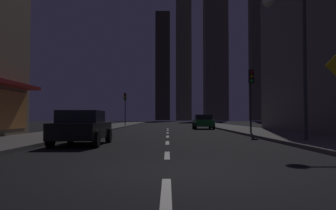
# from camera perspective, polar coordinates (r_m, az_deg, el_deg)

# --- Properties ---
(ground_plane) EXTENTS (78.00, 136.00, 0.10)m
(ground_plane) POSITION_cam_1_polar(r_m,az_deg,el_deg) (39.47, 0.00, -3.82)
(ground_plane) COLOR black
(sidewalk_right) EXTENTS (4.00, 76.00, 0.15)m
(sidewalk_right) POSITION_cam_1_polar(r_m,az_deg,el_deg) (40.07, 10.08, -3.58)
(sidewalk_right) COLOR #605E59
(sidewalk_right) RESTS_ON ground
(sidewalk_left) EXTENTS (4.00, 76.00, 0.15)m
(sidewalk_left) POSITION_cam_1_polar(r_m,az_deg,el_deg) (40.08, -10.08, -3.58)
(sidewalk_left) COLOR #605E59
(sidewalk_left) RESTS_ON ground
(lane_marking_center) EXTENTS (0.16, 33.40, 0.01)m
(lane_marking_center) POSITION_cam_1_polar(r_m,az_deg,el_deg) (21.08, -0.03, -5.19)
(lane_marking_center) COLOR silver
(lane_marking_center) RESTS_ON ground
(skyscraper_distant_tall) EXTENTS (6.23, 8.26, 46.60)m
(skyscraper_distant_tall) POSITION_cam_1_polar(r_m,az_deg,el_deg) (152.58, -0.81, 6.28)
(skyscraper_distant_tall) COLOR #302E24
(skyscraper_distant_tall) RESTS_ON ground
(skyscraper_distant_mid) EXTENTS (6.00, 7.77, 51.42)m
(skyscraper_distant_mid) POSITION_cam_1_polar(r_m,az_deg,el_deg) (142.20, 2.59, 7.88)
(skyscraper_distant_mid) COLOR brown
(skyscraper_distant_mid) RESTS_ON ground
(skyscraper_distant_short) EXTENTS (8.08, 8.56, 46.99)m
(skyscraper_distant_short) POSITION_cam_1_polar(r_m,az_deg,el_deg) (128.17, 7.80, 7.99)
(skyscraper_distant_short) COLOR #4E4A3B
(skyscraper_distant_short) RESTS_ON ground
(skyscraper_distant_slender) EXTENTS (8.44, 5.44, 61.19)m
(skyscraper_distant_slender) POSITION_cam_1_polar(r_m,az_deg,el_deg) (136.11, 15.05, 10.50)
(skyscraper_distant_slender) COLOR #494537
(skyscraper_distant_slender) RESTS_ON ground
(car_parked_near) EXTENTS (1.98, 4.24, 1.45)m
(car_parked_near) POSITION_cam_1_polar(r_m,az_deg,el_deg) (15.16, -13.83, -3.57)
(car_parked_near) COLOR black
(car_parked_near) RESTS_ON ground
(car_parked_far) EXTENTS (1.98, 4.24, 1.45)m
(car_parked_far) POSITION_cam_1_polar(r_m,az_deg,el_deg) (35.55, 5.82, -2.72)
(car_parked_far) COLOR #1E722D
(car_parked_far) RESTS_ON ground
(fire_hydrant_far_left) EXTENTS (0.42, 0.30, 0.65)m
(fire_hydrant_far_left) POSITION_cam_1_polar(r_m,az_deg,el_deg) (32.28, -10.56, -3.27)
(fire_hydrant_far_left) COLOR gold
(fire_hydrant_far_left) RESTS_ON sidewalk_left
(traffic_light_near_right) EXTENTS (0.32, 0.48, 4.20)m
(traffic_light_near_right) POSITION_cam_1_polar(r_m,az_deg,el_deg) (23.63, 13.45, 2.94)
(traffic_light_near_right) COLOR #2D2D2D
(traffic_light_near_right) RESTS_ON sidewalk_right
(traffic_light_far_left) EXTENTS (0.32, 0.48, 4.20)m
(traffic_light_far_left) POSITION_cam_1_polar(r_m,az_deg,el_deg) (45.23, -6.98, 0.53)
(traffic_light_far_left) COLOR #2D2D2D
(traffic_light_far_left) RESTS_ON sidewalk_left
(street_lamp_right) EXTENTS (1.96, 0.56, 6.58)m
(street_lamp_right) POSITION_cam_1_polar(r_m,az_deg,el_deg) (16.97, 18.80, 11.37)
(street_lamp_right) COLOR #38383D
(street_lamp_right) RESTS_ON sidewalk_right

